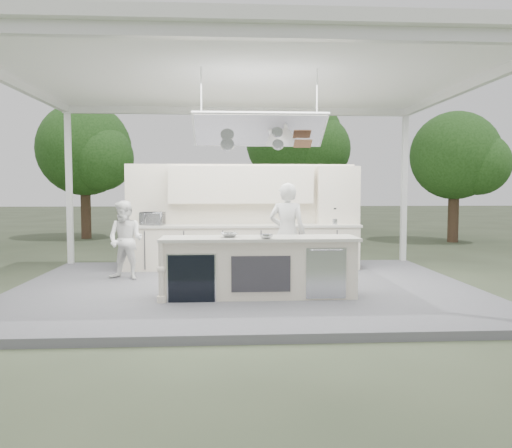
{
  "coord_description": "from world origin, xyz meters",
  "views": [
    {
      "loc": [
        -0.32,
        -8.73,
        1.82
      ],
      "look_at": [
        0.22,
        0.4,
        1.19
      ],
      "focal_mm": 35.0,
      "sensor_mm": 36.0,
      "label": 1
    }
  ],
  "objects": [
    {
      "name": "back_wall_unit",
      "position": [
        0.44,
        2.11,
        1.57
      ],
      "size": [
        5.05,
        0.48,
        2.25
      ],
      "color": "beige",
      "rests_on": "stage_deck"
    },
    {
      "name": "tent",
      "position": [
        0.0,
        -0.01,
        3.71
      ],
      "size": [
        8.2,
        6.2,
        3.86
      ],
      "color": "white",
      "rests_on": "ground"
    },
    {
      "name": "demo_island",
      "position": [
        0.18,
        -0.91,
        0.6
      ],
      "size": [
        3.1,
        0.79,
        0.95
      ],
      "color": "beige",
      "rests_on": "stage_deck"
    },
    {
      "name": "stage_deck",
      "position": [
        0.0,
        0.0,
        0.06
      ],
      "size": [
        8.0,
        6.0,
        0.12
      ],
      "primitive_type": "cube",
      "color": "#5E5E63",
      "rests_on": "ground"
    },
    {
      "name": "bowl_large",
      "position": [
        -0.27,
        -0.89,
        1.1
      ],
      "size": [
        0.31,
        0.31,
        0.07
      ],
      "primitive_type": "imported",
      "rotation": [
        0.0,
        0.0,
        0.1
      ],
      "color": "silver",
      "rests_on": "demo_island"
    },
    {
      "name": "tree_cluster",
      "position": [
        -0.16,
        9.77,
        3.29
      ],
      "size": [
        19.55,
        9.4,
        5.85
      ],
      "color": "#4B3625",
      "rests_on": "ground"
    },
    {
      "name": "ground",
      "position": [
        0.0,
        0.0,
        0.0
      ],
      "size": [
        90.0,
        90.0,
        0.0
      ],
      "primitive_type": "plane",
      "color": "#4C563B",
      "rests_on": "ground"
    },
    {
      "name": "back_counter",
      "position": [
        0.0,
        1.9,
        0.6
      ],
      "size": [
        5.08,
        0.72,
        0.95
      ],
      "color": "beige",
      "rests_on": "stage_deck"
    },
    {
      "name": "head_chef",
      "position": [
        0.78,
        0.2,
        1.03
      ],
      "size": [
        0.76,
        0.6,
        1.82
      ],
      "primitive_type": "imported",
      "rotation": [
        0.0,
        0.0,
        2.86
      ],
      "color": "white",
      "rests_on": "stage_deck"
    },
    {
      "name": "bowl_small",
      "position": [
        0.29,
        -1.15,
        1.1
      ],
      "size": [
        0.23,
        0.23,
        0.07
      ],
      "primitive_type": "imported",
      "rotation": [
        0.0,
        0.0,
        -0.12
      ],
      "color": "#B0B3B8",
      "rests_on": "demo_island"
    },
    {
      "name": "sous_chef",
      "position": [
        -2.23,
        0.78,
        0.86
      ],
      "size": [
        0.87,
        0.78,
        1.49
      ],
      "primitive_type": "imported",
      "rotation": [
        0.0,
        0.0,
        -0.35
      ],
      "color": "white",
      "rests_on": "stage_deck"
    },
    {
      "name": "toaster_oven",
      "position": [
        -1.88,
        1.9,
        1.21
      ],
      "size": [
        0.52,
        0.38,
        0.27
      ],
      "primitive_type": "imported",
      "rotation": [
        0.0,
        0.0,
        -0.09
      ],
      "color": "silver",
      "rests_on": "back_counter"
    }
  ]
}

